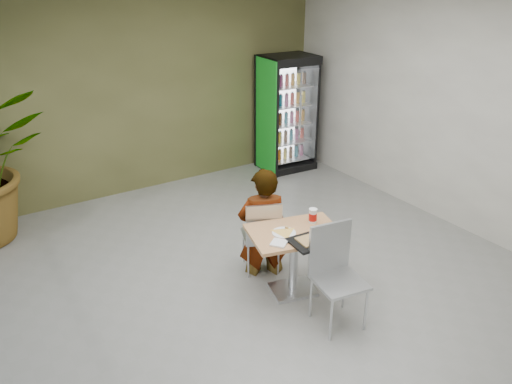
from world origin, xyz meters
The scene contains 11 objects.
ground centered at (0.00, 0.00, 0.00)m, with size 7.00×7.00×0.00m, color gray.
room_envelope centered at (0.00, 0.00, 1.60)m, with size 6.00×7.00×3.20m, color silver, non-canonical shape.
dining_table centered at (0.17, -0.10, 0.54)m, with size 1.08×0.88×0.75m.
chair_far centered at (0.09, 0.40, 0.54)m, with size 0.53×0.53×0.92m.
chair_near centered at (0.23, -0.67, 0.60)m, with size 0.52×0.53×1.03m.
seated_woman centered at (0.12, 0.44, 0.49)m, with size 0.59×0.38×1.59m, color black.
pizza_plate centered at (0.05, -0.07, 0.77)m, with size 0.35×0.33×0.03m.
soda_cup centered at (0.45, -0.04, 0.83)m, with size 0.09×0.09×0.16m.
napkin_stack centered at (-0.12, -0.22, 0.76)m, with size 0.15×0.15×0.02m, color white.
cafeteria_tray centered at (0.19, -0.38, 0.76)m, with size 0.46×0.34×0.03m, color black.
beverage_fridge centered at (2.31, 3.01, 0.98)m, with size 0.94×0.75×1.96m.
Camera 1 is at (-2.65, -3.75, 3.27)m, focal length 35.00 mm.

